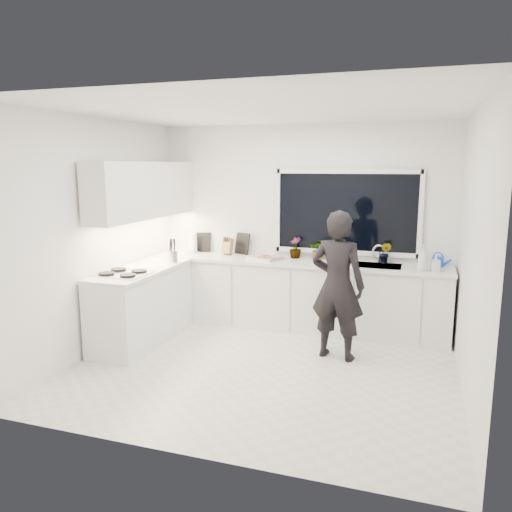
% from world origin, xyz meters
% --- Properties ---
extents(floor, '(4.00, 3.50, 0.02)m').
position_xyz_m(floor, '(0.00, 0.00, -0.01)').
color(floor, beige).
rests_on(floor, ground).
extents(wall_back, '(4.00, 0.02, 2.70)m').
position_xyz_m(wall_back, '(0.00, 1.76, 1.35)').
color(wall_back, white).
rests_on(wall_back, ground).
extents(wall_left, '(0.02, 3.50, 2.70)m').
position_xyz_m(wall_left, '(-2.01, 0.00, 1.35)').
color(wall_left, white).
rests_on(wall_left, ground).
extents(wall_right, '(0.02, 3.50, 2.70)m').
position_xyz_m(wall_right, '(2.01, 0.00, 1.35)').
color(wall_right, white).
rests_on(wall_right, ground).
extents(ceiling, '(4.00, 3.50, 0.02)m').
position_xyz_m(ceiling, '(0.00, 0.00, 2.71)').
color(ceiling, white).
rests_on(ceiling, wall_back).
extents(window, '(1.80, 0.02, 1.00)m').
position_xyz_m(window, '(0.60, 1.73, 1.55)').
color(window, black).
rests_on(window, wall_back).
extents(base_cabinets_back, '(3.92, 0.58, 0.88)m').
position_xyz_m(base_cabinets_back, '(0.00, 1.45, 0.44)').
color(base_cabinets_back, white).
rests_on(base_cabinets_back, floor).
extents(base_cabinets_left, '(0.58, 1.60, 0.88)m').
position_xyz_m(base_cabinets_left, '(-1.67, 0.35, 0.44)').
color(base_cabinets_left, white).
rests_on(base_cabinets_left, floor).
extents(countertop_back, '(3.94, 0.62, 0.04)m').
position_xyz_m(countertop_back, '(0.00, 1.44, 0.90)').
color(countertop_back, silver).
rests_on(countertop_back, base_cabinets_back).
extents(countertop_left, '(0.62, 1.60, 0.04)m').
position_xyz_m(countertop_left, '(-1.67, 0.35, 0.90)').
color(countertop_left, silver).
rests_on(countertop_left, base_cabinets_left).
extents(upper_cabinets, '(0.34, 2.10, 0.70)m').
position_xyz_m(upper_cabinets, '(-1.79, 0.70, 1.85)').
color(upper_cabinets, white).
rests_on(upper_cabinets, wall_left).
extents(sink, '(0.58, 0.42, 0.14)m').
position_xyz_m(sink, '(1.05, 1.45, 0.87)').
color(sink, silver).
rests_on(sink, countertop_back).
extents(faucet, '(0.03, 0.03, 0.22)m').
position_xyz_m(faucet, '(1.05, 1.65, 1.03)').
color(faucet, silver).
rests_on(faucet, countertop_back).
extents(stovetop, '(0.56, 0.48, 0.03)m').
position_xyz_m(stovetop, '(-1.69, -0.00, 0.94)').
color(stovetop, black).
rests_on(stovetop, countertop_left).
extents(person, '(0.67, 0.50, 1.68)m').
position_xyz_m(person, '(0.69, 0.56, 0.84)').
color(person, black).
rests_on(person, floor).
extents(pizza_tray, '(0.51, 0.45, 0.03)m').
position_xyz_m(pizza_tray, '(-0.42, 1.42, 0.94)').
color(pizza_tray, silver).
rests_on(pizza_tray, countertop_back).
extents(pizza, '(0.46, 0.40, 0.01)m').
position_xyz_m(pizza, '(-0.42, 1.42, 0.95)').
color(pizza, '#AD171C').
rests_on(pizza, pizza_tray).
extents(watering_can, '(0.17, 0.17, 0.13)m').
position_xyz_m(watering_can, '(1.76, 1.61, 0.98)').
color(watering_can, blue).
rests_on(watering_can, countertop_back).
extents(paper_towel_roll, '(0.14, 0.14, 0.26)m').
position_xyz_m(paper_towel_roll, '(-1.54, 1.55, 1.05)').
color(paper_towel_roll, white).
rests_on(paper_towel_roll, countertop_back).
extents(knife_block, '(0.14, 0.11, 0.22)m').
position_xyz_m(knife_block, '(-1.02, 1.59, 1.03)').
color(knife_block, olive).
rests_on(knife_block, countertop_back).
extents(utensil_crock, '(0.15, 0.15, 0.16)m').
position_xyz_m(utensil_crock, '(-1.47, 0.80, 1.00)').
color(utensil_crock, silver).
rests_on(utensil_crock, countertop_left).
extents(picture_frame_large, '(0.22, 0.05, 0.28)m').
position_xyz_m(picture_frame_large, '(-1.44, 1.69, 1.06)').
color(picture_frame_large, black).
rests_on(picture_frame_large, countertop_back).
extents(picture_frame_small, '(0.24, 0.12, 0.30)m').
position_xyz_m(picture_frame_small, '(-0.84, 1.69, 1.07)').
color(picture_frame_small, black).
rests_on(picture_frame_small, countertop_back).
extents(herb_plants, '(1.38, 0.25, 0.33)m').
position_xyz_m(herb_plants, '(0.38, 1.61, 1.06)').
color(herb_plants, '#26662D').
rests_on(herb_plants, countertop_back).
extents(soap_bottles, '(0.28, 0.15, 0.31)m').
position_xyz_m(soap_bottles, '(1.62, 1.30, 1.06)').
color(soap_bottles, '#D8BF66').
rests_on(soap_bottles, countertop_back).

